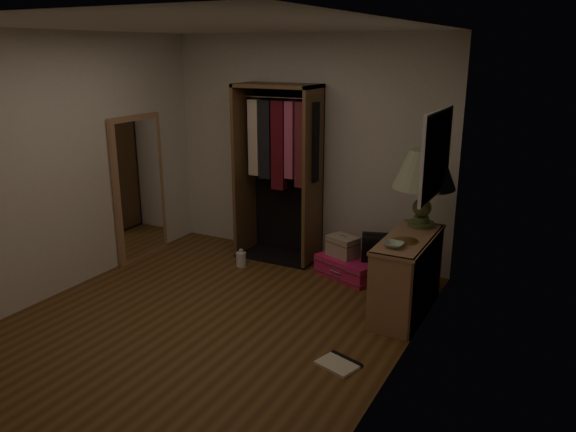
{
  "coord_description": "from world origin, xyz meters",
  "views": [
    {
      "loc": [
        2.83,
        -3.86,
        2.43
      ],
      "look_at": [
        0.3,
        0.95,
        0.8
      ],
      "focal_mm": 35.0,
      "sensor_mm": 36.0,
      "label": 1
    }
  ],
  "objects_px": {
    "open_wardrobe": "(281,159)",
    "table_lamp": "(425,171)",
    "train_case": "(343,246)",
    "white_jug": "(241,259)",
    "pink_suitcase": "(351,266)",
    "console_bookshelf": "(408,272)",
    "black_bag": "(376,246)",
    "floor_mirror": "(139,188)"
  },
  "relations": [
    {
      "from": "white_jug",
      "to": "console_bookshelf",
      "type": "bearing_deg",
      "value": -6.34
    },
    {
      "from": "open_wardrobe",
      "to": "floor_mirror",
      "type": "distance_m",
      "value": 1.71
    },
    {
      "from": "open_wardrobe",
      "to": "table_lamp",
      "type": "bearing_deg",
      "value": -11.85
    },
    {
      "from": "open_wardrobe",
      "to": "floor_mirror",
      "type": "xyz_separation_m",
      "value": [
        -1.48,
        -0.77,
        -0.35
      ]
    },
    {
      "from": "pink_suitcase",
      "to": "train_case",
      "type": "relative_size",
      "value": 2.14
    },
    {
      "from": "console_bookshelf",
      "to": "black_bag",
      "type": "distance_m",
      "value": 0.78
    },
    {
      "from": "pink_suitcase",
      "to": "table_lamp",
      "type": "distance_m",
      "value": 1.44
    },
    {
      "from": "console_bookshelf",
      "to": "train_case",
      "type": "height_order",
      "value": "console_bookshelf"
    },
    {
      "from": "black_bag",
      "to": "table_lamp",
      "type": "distance_m",
      "value": 1.08
    },
    {
      "from": "black_bag",
      "to": "console_bookshelf",
      "type": "bearing_deg",
      "value": -66.1
    },
    {
      "from": "console_bookshelf",
      "to": "pink_suitcase",
      "type": "height_order",
      "value": "console_bookshelf"
    },
    {
      "from": "black_bag",
      "to": "white_jug",
      "type": "xyz_separation_m",
      "value": [
        -1.5,
        -0.36,
        -0.29
      ]
    },
    {
      "from": "console_bookshelf",
      "to": "floor_mirror",
      "type": "bearing_deg",
      "value": -179.19
    },
    {
      "from": "floor_mirror",
      "to": "table_lamp",
      "type": "distance_m",
      "value": 3.3
    },
    {
      "from": "console_bookshelf",
      "to": "table_lamp",
      "type": "distance_m",
      "value": 0.98
    },
    {
      "from": "floor_mirror",
      "to": "black_bag",
      "type": "height_order",
      "value": "floor_mirror"
    },
    {
      "from": "floor_mirror",
      "to": "white_jug",
      "type": "relative_size",
      "value": 8.39
    },
    {
      "from": "console_bookshelf",
      "to": "open_wardrobe",
      "type": "relative_size",
      "value": 0.55
    },
    {
      "from": "console_bookshelf",
      "to": "train_case",
      "type": "xyz_separation_m",
      "value": [
        -0.89,
        0.55,
        -0.06
      ]
    },
    {
      "from": "console_bookshelf",
      "to": "open_wardrobe",
      "type": "height_order",
      "value": "open_wardrobe"
    },
    {
      "from": "open_wardrobe",
      "to": "console_bookshelf",
      "type": "bearing_deg",
      "value": -22.51
    },
    {
      "from": "floor_mirror",
      "to": "pink_suitcase",
      "type": "relative_size",
      "value": 2.01
    },
    {
      "from": "floor_mirror",
      "to": "pink_suitcase",
      "type": "xyz_separation_m",
      "value": [
        2.46,
        0.6,
        -0.74
      ]
    },
    {
      "from": "white_jug",
      "to": "open_wardrobe",
      "type": "bearing_deg",
      "value": 62.48
    },
    {
      "from": "table_lamp",
      "to": "white_jug",
      "type": "height_order",
      "value": "table_lamp"
    },
    {
      "from": "open_wardrobe",
      "to": "black_bag",
      "type": "bearing_deg",
      "value": -6.62
    },
    {
      "from": "console_bookshelf",
      "to": "table_lamp",
      "type": "height_order",
      "value": "table_lamp"
    },
    {
      "from": "floor_mirror",
      "to": "black_bag",
      "type": "xyz_separation_m",
      "value": [
        2.72,
        0.63,
        -0.47
      ]
    },
    {
      "from": "open_wardrobe",
      "to": "train_case",
      "type": "xyz_separation_m",
      "value": [
        0.87,
        -0.18,
        -0.87
      ]
    },
    {
      "from": "black_bag",
      "to": "table_lamp",
      "type": "bearing_deg",
      "value": -41.09
    },
    {
      "from": "pink_suitcase",
      "to": "white_jug",
      "type": "distance_m",
      "value": 1.28
    },
    {
      "from": "open_wardrobe",
      "to": "pink_suitcase",
      "type": "xyz_separation_m",
      "value": [
        0.98,
        -0.17,
        -1.09
      ]
    },
    {
      "from": "console_bookshelf",
      "to": "table_lamp",
      "type": "bearing_deg",
      "value": 89.23
    },
    {
      "from": "open_wardrobe",
      "to": "table_lamp",
      "type": "xyz_separation_m",
      "value": [
        1.76,
        -0.37,
        0.1
      ]
    },
    {
      "from": "white_jug",
      "to": "pink_suitcase",
      "type": "bearing_deg",
      "value": 14.94
    },
    {
      "from": "train_case",
      "to": "black_bag",
      "type": "bearing_deg",
      "value": 27.23
    },
    {
      "from": "pink_suitcase",
      "to": "table_lamp",
      "type": "relative_size",
      "value": 1.12
    },
    {
      "from": "table_lamp",
      "to": "train_case",
      "type": "bearing_deg",
      "value": 168.1
    },
    {
      "from": "black_bag",
      "to": "white_jug",
      "type": "bearing_deg",
      "value": 175.67
    },
    {
      "from": "train_case",
      "to": "table_lamp",
      "type": "xyz_separation_m",
      "value": [
        0.89,
        -0.19,
        0.97
      ]
    },
    {
      "from": "open_wardrobe",
      "to": "pink_suitcase",
      "type": "bearing_deg",
      "value": -10.07
    },
    {
      "from": "train_case",
      "to": "white_jug",
      "type": "height_order",
      "value": "train_case"
    }
  ]
}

